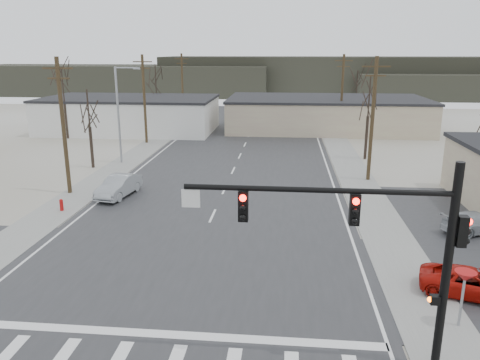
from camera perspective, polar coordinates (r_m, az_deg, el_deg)
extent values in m
plane|color=beige|center=(23.27, -6.47, -11.13)|extent=(140.00, 140.00, 0.00)
cube|color=#292A2C|center=(37.09, -1.70, -0.75)|extent=(18.00, 110.00, 0.05)
cube|color=#292A2C|center=(23.27, -6.47, -11.09)|extent=(90.00, 10.00, 0.04)
cube|color=gray|center=(44.31, -14.60, 1.46)|extent=(3.00, 90.00, 0.06)
cube|color=gray|center=(42.06, 13.67, 0.78)|extent=(3.00, 90.00, 0.06)
cylinder|color=black|center=(16.51, 23.87, -10.22)|extent=(0.28, 0.28, 7.20)
cylinder|color=black|center=(14.76, 9.34, -1.22)|extent=(8.40, 0.18, 0.18)
cube|color=black|center=(15.07, 13.80, -3.52)|extent=(0.32, 0.30, 1.00)
cube|color=black|center=(14.96, 0.40, -3.19)|extent=(0.32, 0.30, 1.00)
sphere|color=#FF0C05|center=(14.81, 13.97, -2.56)|extent=(0.22, 0.22, 0.22)
sphere|color=#FF0C05|center=(14.70, 0.34, -2.22)|extent=(0.22, 0.22, 0.22)
cube|color=black|center=(16.08, 25.43, -5.67)|extent=(0.30, 0.30, 1.00)
cube|color=silver|center=(15.14, -6.02, -2.25)|extent=(0.60, 0.04, 0.60)
cube|color=black|center=(16.87, 22.66, -13.32)|extent=(0.30, 0.25, 0.30)
sphere|color=#FF5905|center=(16.83, 22.16, -13.34)|extent=(0.18, 0.18, 0.18)
cylinder|color=#A50C0C|center=(33.48, -20.92, -3.02)|extent=(0.24, 0.24, 0.70)
sphere|color=#A50C0C|center=(33.37, -20.99, -2.36)|extent=(0.24, 0.24, 0.24)
cylinder|color=gray|center=(20.44, 25.40, -13.33)|extent=(0.10, 0.10, 2.10)
cone|color=#A50C0C|center=(19.96, 25.76, -10.55)|extent=(0.80, 0.80, 0.40)
cube|color=silver|center=(64.27, -13.23, 7.68)|extent=(22.00, 12.00, 4.20)
cube|color=black|center=(64.02, -13.35, 9.67)|extent=(22.30, 12.30, 0.30)
cube|color=#B5AC8A|center=(65.08, 10.45, 7.83)|extent=(26.00, 14.00, 4.00)
cube|color=black|center=(64.84, 10.54, 9.72)|extent=(26.30, 14.30, 0.30)
cylinder|color=#3E301D|center=(36.50, -20.72, 6.00)|extent=(0.30, 0.30, 10.00)
cube|color=#3E301D|center=(36.12, -21.36, 12.58)|extent=(2.20, 0.12, 0.12)
cube|color=#3E301D|center=(36.14, -21.25, 11.47)|extent=(1.60, 0.12, 0.12)
cylinder|color=#3E301D|center=(55.00, -11.57, 9.56)|extent=(0.30, 0.30, 10.00)
cube|color=#3E301D|center=(54.74, -11.82, 13.93)|extent=(2.20, 0.12, 0.12)
cube|color=#3E301D|center=(54.76, -11.78, 13.20)|extent=(1.60, 0.12, 0.12)
cylinder|color=#3E301D|center=(74.28, -7.03, 11.22)|extent=(0.30, 0.30, 10.00)
cube|color=#3E301D|center=(74.09, -7.14, 14.46)|extent=(2.20, 0.12, 0.12)
cube|color=#3E301D|center=(74.11, -7.13, 13.92)|extent=(1.60, 0.12, 0.12)
cylinder|color=#3E301D|center=(39.30, 15.82, 7.03)|extent=(0.30, 0.30, 10.00)
cube|color=#3E301D|center=(38.95, 16.29, 13.14)|extent=(2.20, 0.12, 0.12)
cube|color=#3E301D|center=(38.98, 16.21, 12.12)|extent=(1.60, 0.12, 0.12)
cylinder|color=#3E301D|center=(60.95, 12.31, 10.07)|extent=(0.30, 0.30, 10.00)
cube|color=#3E301D|center=(60.72, 12.54, 14.02)|extent=(2.20, 0.12, 0.12)
cube|color=#3E301D|center=(60.74, 12.50, 13.36)|extent=(1.60, 0.12, 0.12)
cylinder|color=gray|center=(45.48, -14.60, 7.56)|extent=(0.20, 0.20, 9.00)
cylinder|color=gray|center=(44.78, -13.76, 13.16)|extent=(2.00, 0.12, 0.12)
cube|color=gray|center=(44.47, -12.50, 13.16)|extent=(0.60, 0.25, 0.18)
cylinder|color=#31241E|center=(44.80, -17.65, 3.80)|extent=(0.28, 0.28, 3.75)
cylinder|color=#31241E|center=(44.28, -18.00, 8.08)|extent=(0.14, 0.14, 3.75)
cylinder|color=#31241E|center=(47.71, 15.14, 4.98)|extent=(0.28, 0.28, 4.25)
cylinder|color=#31241E|center=(47.20, 15.47, 9.55)|extent=(0.14, 0.14, 4.25)
cylinder|color=#31241E|center=(69.35, -10.07, 8.52)|extent=(0.28, 0.28, 4.50)
cylinder|color=#31241E|center=(68.99, -10.24, 11.86)|extent=(0.14, 0.14, 4.50)
cylinder|color=#31241E|center=(73.54, 13.88, 8.50)|extent=(0.28, 0.28, 4.00)
cylinder|color=#31241E|center=(73.22, 14.07, 11.29)|extent=(0.14, 0.14, 4.00)
cylinder|color=#31241E|center=(61.02, -20.42, 6.86)|extent=(0.28, 0.28, 4.50)
cylinder|color=#31241E|center=(60.61, -20.78, 10.64)|extent=(0.14, 0.14, 4.50)
cube|color=#333026|center=(119.28, -14.07, 11.73)|extent=(70.00, 18.00, 7.00)
cube|color=#333026|center=(116.93, 10.98, 12.33)|extent=(80.00, 18.00, 9.00)
imported|color=gray|center=(35.41, -14.56, -0.72)|extent=(2.32, 4.83, 1.53)
imported|color=black|center=(62.22, 2.35, 6.55)|extent=(2.87, 5.01, 1.37)
imported|color=black|center=(75.74, -3.64, 8.10)|extent=(2.72, 4.03, 1.27)
imported|color=#A51009|center=(23.16, 26.37, -11.18)|extent=(4.68, 3.13, 1.19)
imported|color=#9A9FA4|center=(30.90, 26.88, -4.64)|extent=(4.54, 3.17, 1.22)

